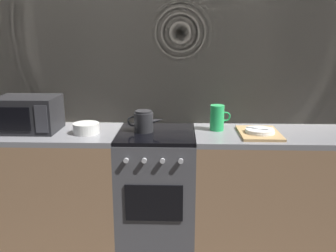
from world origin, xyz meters
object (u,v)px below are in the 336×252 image
dish_pile (259,132)px  mixing_bowl (86,128)px  stove_unit (157,186)px  kettle (144,121)px  microwave (28,114)px  pitcher (217,118)px

dish_pile → mixing_bowl: bearing=-180.0°
mixing_bowl → stove_unit: bearing=5.2°
stove_unit → kettle: (-0.10, 0.02, 0.53)m
stove_unit → dish_pile: (0.78, -0.05, 0.47)m
microwave → pitcher: bearing=2.6°
stove_unit → pitcher: 0.73m
microwave → pitcher: size_ratio=2.30×
mixing_bowl → pitcher: 1.02m
pitcher → kettle: bearing=-173.8°
microwave → mixing_bowl: 0.48m
microwave → dish_pile: 1.78m
mixing_bowl → dish_pile: 1.31m
kettle → dish_pile: kettle is taller
stove_unit → dish_pile: dish_pile is taller
stove_unit → microwave: 1.15m
microwave → kettle: bearing=0.3°
stove_unit → mixing_bowl: 0.72m
mixing_bowl → dish_pile: bearing=0.0°
stove_unit → kettle: bearing=169.9°
microwave → kettle: microwave is taller
stove_unit → kettle: size_ratio=3.16×
microwave → dish_pile: microwave is taller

